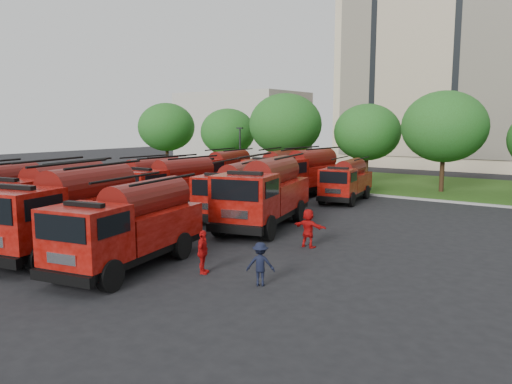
% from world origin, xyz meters
% --- Properties ---
extents(ground, '(140.00, 140.00, 0.00)m').
position_xyz_m(ground, '(0.00, 0.00, 0.00)').
color(ground, black).
rests_on(ground, ground).
extents(lawn, '(70.00, 16.00, 0.12)m').
position_xyz_m(lawn, '(0.00, 26.00, 0.06)').
color(lawn, '#234412').
rests_on(lawn, ground).
extents(curb, '(70.00, 0.30, 0.14)m').
position_xyz_m(curb, '(0.00, 17.90, 0.07)').
color(curb, gray).
rests_on(curb, ground).
extents(apartment_building, '(30.00, 14.18, 25.00)m').
position_xyz_m(apartment_building, '(2.00, 47.94, 12.50)').
color(apartment_building, beige).
rests_on(apartment_building, ground).
extents(side_building, '(18.00, 12.00, 10.00)m').
position_xyz_m(side_building, '(-30.00, 44.00, 5.00)').
color(side_building, '#AAA297').
rests_on(side_building, ground).
extents(tree_0, '(6.30, 6.30, 7.70)m').
position_xyz_m(tree_0, '(-24.00, 22.00, 5.02)').
color(tree_0, '#382314').
rests_on(tree_0, ground).
extents(tree_1, '(5.71, 5.71, 6.98)m').
position_xyz_m(tree_1, '(-16.00, 23.00, 4.55)').
color(tree_1, '#382314').
rests_on(tree_1, ground).
extents(tree_2, '(6.72, 6.72, 8.22)m').
position_xyz_m(tree_2, '(-8.00, 21.50, 5.35)').
color(tree_2, '#382314').
rests_on(tree_2, ground).
extents(tree_3, '(5.88, 5.88, 7.19)m').
position_xyz_m(tree_3, '(-1.00, 24.00, 4.68)').
color(tree_3, '#382314').
rests_on(tree_3, ground).
extents(tree_4, '(6.55, 6.55, 8.01)m').
position_xyz_m(tree_4, '(6.00, 22.50, 5.22)').
color(tree_4, '#382314').
rests_on(tree_4, ground).
extents(lamp_post_0, '(0.60, 0.25, 5.11)m').
position_xyz_m(lamp_post_0, '(-10.00, 17.20, 2.90)').
color(lamp_post_0, black).
rests_on(lamp_post_0, ground).
extents(fire_truck_1, '(4.35, 8.18, 3.54)m').
position_xyz_m(fire_truck_1, '(-5.61, -4.09, 1.78)').
color(fire_truck_1, black).
rests_on(fire_truck_1, ground).
extents(fire_truck_2, '(4.43, 8.39, 3.64)m').
position_xyz_m(fire_truck_2, '(-1.93, -5.45, 1.83)').
color(fire_truck_2, black).
rests_on(fire_truck_2, ground).
extents(fire_truck_3, '(3.89, 7.52, 3.27)m').
position_xyz_m(fire_truck_3, '(1.98, -5.46, 1.64)').
color(fire_truck_3, black).
rests_on(fire_truck_3, ground).
extents(fire_truck_4, '(2.72, 7.02, 3.16)m').
position_xyz_m(fire_truck_4, '(-8.44, 4.43, 1.59)').
color(fire_truck_4, black).
rests_on(fire_truck_4, ground).
extents(fire_truck_5, '(2.70, 7.25, 3.29)m').
position_xyz_m(fire_truck_5, '(-5.57, 4.27, 1.66)').
color(fire_truck_5, black).
rests_on(fire_truck_5, ground).
extents(fire_truck_6, '(4.25, 7.41, 3.20)m').
position_xyz_m(fire_truck_6, '(-1.00, 4.89, 1.61)').
color(fire_truck_6, black).
rests_on(fire_truck_6, ground).
extents(fire_truck_7, '(4.60, 8.44, 3.65)m').
position_xyz_m(fire_truck_7, '(1.93, 3.71, 1.84)').
color(fire_truck_7, black).
rests_on(fire_truck_7, ground).
extents(fire_truck_8, '(3.15, 7.34, 3.25)m').
position_xyz_m(fire_truck_8, '(-8.87, 13.33, 1.64)').
color(fire_truck_8, black).
rests_on(fire_truck_8, ground).
extents(fire_truck_9, '(3.85, 7.71, 3.36)m').
position_xyz_m(fire_truck_9, '(-4.60, 14.72, 1.69)').
color(fire_truck_9, black).
rests_on(fire_truck_9, ground).
extents(fire_truck_10, '(3.22, 7.87, 3.51)m').
position_xyz_m(fire_truck_10, '(-2.08, 14.81, 1.77)').
color(fire_truck_10, black).
rests_on(fire_truck_10, ground).
extents(fire_truck_11, '(3.19, 6.67, 2.92)m').
position_xyz_m(fire_truck_11, '(1.61, 14.46, 1.47)').
color(fire_truck_11, black).
rests_on(fire_truck_11, ground).
extents(firefighter_2, '(0.88, 1.09, 1.63)m').
position_xyz_m(firefighter_2, '(4.79, -4.46, 0.00)').
color(firefighter_2, '#B60E0E').
rests_on(firefighter_2, ground).
extents(firefighter_3, '(1.10, 0.93, 1.51)m').
position_xyz_m(firefighter_3, '(7.30, -4.34, 0.00)').
color(firefighter_3, black).
rests_on(firefighter_3, ground).
extents(firefighter_4, '(0.85, 0.90, 1.55)m').
position_xyz_m(firefighter_4, '(-3.82, 1.25, 0.00)').
color(firefighter_4, black).
rests_on(firefighter_4, ground).
extents(firefighter_5, '(1.64, 0.75, 1.75)m').
position_xyz_m(firefighter_5, '(6.02, 1.23, 0.00)').
color(firefighter_5, '#B60E0E').
rests_on(firefighter_5, ground).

